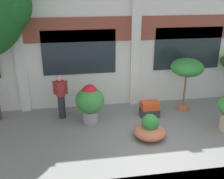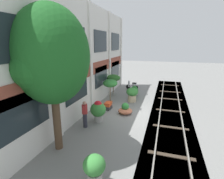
{
  "view_description": "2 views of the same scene",
  "coord_description": "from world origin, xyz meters",
  "px_view_note": "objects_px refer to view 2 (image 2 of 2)",
  "views": [
    {
      "loc": [
        -2.44,
        -6.73,
        4.61
      ],
      "look_at": [
        -1.14,
        1.61,
        1.25
      ],
      "focal_mm": 42.0,
      "sensor_mm": 36.0,
      "label": 1
    },
    {
      "loc": [
        -11.79,
        -2.32,
        4.99
      ],
      "look_at": [
        1.45,
        1.86,
        1.31
      ],
      "focal_mm": 28.0,
      "sensor_mm": 36.0,
      "label": 2
    }
  ],
  "objects_px": {
    "potted_plant_fluted_column": "(94,169)",
    "topiary_hedge": "(134,91)",
    "broadleaf_tree": "(51,58)",
    "potted_plant_ribbed_drum": "(98,110)",
    "potted_plant_wide_bowl": "(125,110)",
    "potted_plant_square_trough": "(108,106)",
    "potted_plant_stone_basin": "(132,94)",
    "resident_by_doorway": "(85,113)",
    "potted_plant_low_pan": "(110,84)",
    "potted_plant_tall_urn": "(113,78)",
    "scooter_near_curb": "(133,85)"
  },
  "relations": [
    {
      "from": "potted_plant_ribbed_drum",
      "to": "potted_plant_stone_basin",
      "type": "bearing_deg",
      "value": -15.94
    },
    {
      "from": "broadleaf_tree",
      "to": "potted_plant_ribbed_drum",
      "type": "height_order",
      "value": "broadleaf_tree"
    },
    {
      "from": "scooter_near_curb",
      "to": "resident_by_doorway",
      "type": "distance_m",
      "value": 9.99
    },
    {
      "from": "potted_plant_fluted_column",
      "to": "potted_plant_tall_urn",
      "type": "distance_m",
      "value": 11.52
    },
    {
      "from": "potted_plant_low_pan",
      "to": "topiary_hedge",
      "type": "distance_m",
      "value": 3.39
    },
    {
      "from": "potted_plant_ribbed_drum",
      "to": "resident_by_doorway",
      "type": "distance_m",
      "value": 1.12
    },
    {
      "from": "potted_plant_stone_basin",
      "to": "potted_plant_wide_bowl",
      "type": "relative_size",
      "value": 1.2
    },
    {
      "from": "potted_plant_tall_urn",
      "to": "potted_plant_low_pan",
      "type": "relative_size",
      "value": 0.99
    },
    {
      "from": "broadleaf_tree",
      "to": "potted_plant_stone_basin",
      "type": "distance_m",
      "value": 9.11
    },
    {
      "from": "resident_by_doorway",
      "to": "topiary_hedge",
      "type": "relative_size",
      "value": 1.66
    },
    {
      "from": "potted_plant_tall_urn",
      "to": "potted_plant_square_trough",
      "type": "relative_size",
      "value": 2.78
    },
    {
      "from": "potted_plant_fluted_column",
      "to": "scooter_near_curb",
      "type": "bearing_deg",
      "value": 5.5
    },
    {
      "from": "potted_plant_tall_urn",
      "to": "potted_plant_square_trough",
      "type": "distance_m",
      "value": 4.14
    },
    {
      "from": "potted_plant_ribbed_drum",
      "to": "scooter_near_curb",
      "type": "relative_size",
      "value": 1.02
    },
    {
      "from": "potted_plant_wide_bowl",
      "to": "topiary_hedge",
      "type": "height_order",
      "value": "topiary_hedge"
    },
    {
      "from": "potted_plant_low_pan",
      "to": "potted_plant_wide_bowl",
      "type": "bearing_deg",
      "value": -136.91
    },
    {
      "from": "potted_plant_low_pan",
      "to": "potted_plant_wide_bowl",
      "type": "relative_size",
      "value": 2.01
    },
    {
      "from": "broadleaf_tree",
      "to": "potted_plant_low_pan",
      "type": "distance_m",
      "value": 7.61
    },
    {
      "from": "potted_plant_fluted_column",
      "to": "scooter_near_curb",
      "type": "distance_m",
      "value": 14.06
    },
    {
      "from": "potted_plant_stone_basin",
      "to": "potted_plant_fluted_column",
      "type": "bearing_deg",
      "value": -176.66
    },
    {
      "from": "broadleaf_tree",
      "to": "potted_plant_wide_bowl",
      "type": "height_order",
      "value": "broadleaf_tree"
    },
    {
      "from": "potted_plant_square_trough",
      "to": "potted_plant_fluted_column",
      "type": "bearing_deg",
      "value": -164.7
    },
    {
      "from": "potted_plant_wide_bowl",
      "to": "resident_by_doorway",
      "type": "relative_size",
      "value": 0.62
    },
    {
      "from": "broadleaf_tree",
      "to": "potted_plant_low_pan",
      "type": "height_order",
      "value": "broadleaf_tree"
    },
    {
      "from": "potted_plant_tall_urn",
      "to": "potted_plant_wide_bowl",
      "type": "distance_m",
      "value": 5.0
    },
    {
      "from": "resident_by_doorway",
      "to": "potted_plant_ribbed_drum",
      "type": "bearing_deg",
      "value": 66.24
    },
    {
      "from": "potted_plant_fluted_column",
      "to": "scooter_near_curb",
      "type": "relative_size",
      "value": 0.9
    },
    {
      "from": "potted_plant_tall_urn",
      "to": "resident_by_doorway",
      "type": "distance_m",
      "value": 7.14
    },
    {
      "from": "potted_plant_low_pan",
      "to": "potted_plant_square_trough",
      "type": "distance_m",
      "value": 2.06
    },
    {
      "from": "potted_plant_fluted_column",
      "to": "topiary_hedge",
      "type": "xyz_separation_m",
      "value": [
        11.53,
        0.71,
        -0.21
      ]
    },
    {
      "from": "potted_plant_fluted_column",
      "to": "potted_plant_square_trough",
      "type": "bearing_deg",
      "value": 15.3
    },
    {
      "from": "potted_plant_ribbed_drum",
      "to": "potted_plant_square_trough",
      "type": "relative_size",
      "value": 1.9
    },
    {
      "from": "potted_plant_square_trough",
      "to": "resident_by_doorway",
      "type": "xyz_separation_m",
      "value": [
        -3.27,
        0.35,
        0.63
      ]
    },
    {
      "from": "potted_plant_stone_basin",
      "to": "potted_plant_square_trough",
      "type": "xyz_separation_m",
      "value": [
        -2.42,
        1.44,
        -0.45
      ]
    },
    {
      "from": "broadleaf_tree",
      "to": "resident_by_doorway",
      "type": "height_order",
      "value": "broadleaf_tree"
    },
    {
      "from": "potted_plant_wide_bowl",
      "to": "topiary_hedge",
      "type": "bearing_deg",
      "value": 2.41
    },
    {
      "from": "potted_plant_square_trough",
      "to": "broadleaf_tree",
      "type": "bearing_deg",
      "value": 173.97
    },
    {
      "from": "potted_plant_stone_basin",
      "to": "potted_plant_square_trough",
      "type": "height_order",
      "value": "potted_plant_stone_basin"
    },
    {
      "from": "potted_plant_fluted_column",
      "to": "potted_plant_low_pan",
      "type": "height_order",
      "value": "potted_plant_low_pan"
    },
    {
      "from": "potted_plant_stone_basin",
      "to": "resident_by_doorway",
      "type": "relative_size",
      "value": 0.75
    },
    {
      "from": "scooter_near_curb",
      "to": "resident_by_doorway",
      "type": "bearing_deg",
      "value": 90.7
    },
    {
      "from": "potted_plant_low_pan",
      "to": "potted_plant_ribbed_drum",
      "type": "bearing_deg",
      "value": -174.22
    },
    {
      "from": "potted_plant_stone_basin",
      "to": "potted_plant_low_pan",
      "type": "height_order",
      "value": "potted_plant_low_pan"
    },
    {
      "from": "potted_plant_fluted_column",
      "to": "potted_plant_tall_urn",
      "type": "bearing_deg",
      "value": 13.77
    },
    {
      "from": "potted_plant_stone_basin",
      "to": "resident_by_doorway",
      "type": "distance_m",
      "value": 5.96
    },
    {
      "from": "potted_plant_tall_urn",
      "to": "potted_plant_wide_bowl",
      "type": "relative_size",
      "value": 1.99
    },
    {
      "from": "potted_plant_fluted_column",
      "to": "potted_plant_ribbed_drum",
      "type": "bearing_deg",
      "value": 20.53
    },
    {
      "from": "potted_plant_fluted_column",
      "to": "topiary_hedge",
      "type": "relative_size",
      "value": 1.24
    },
    {
      "from": "broadleaf_tree",
      "to": "potted_plant_square_trough",
      "type": "xyz_separation_m",
      "value": [
        5.67,
        -0.6,
        -4.11
      ]
    },
    {
      "from": "broadleaf_tree",
      "to": "potted_plant_ribbed_drum",
      "type": "distance_m",
      "value": 5.0
    }
  ]
}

